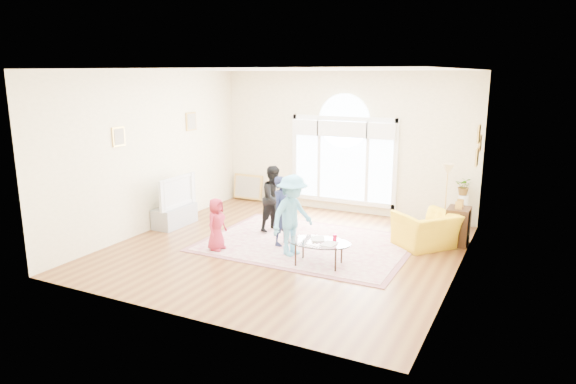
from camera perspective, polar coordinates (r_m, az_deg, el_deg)
The scene contains 17 objects.
ground at distance 9.46m, azimuth -0.38°, elevation -6.34°, with size 6.00×6.00×0.00m, color #583017.
room_shell at distance 11.62m, azimuth 5.99°, elevation 5.21°, with size 6.00×6.00×6.00m.
area_rug at distance 9.72m, azimuth 2.13°, elevation -5.74°, with size 3.60×2.60×0.02m, color #C6B39D.
rug_border at distance 9.72m, azimuth 2.13°, elevation -5.76°, with size 3.80×2.80×0.01m, color #875156.
tv_console at distance 11.08m, azimuth -12.47°, elevation -2.60°, with size 0.45×1.00×0.42m, color gray.
television at distance 10.95m, azimuth -12.58°, elevation 0.09°, with size 0.17×1.13×0.65m.
coffee_table at distance 8.56m, azimuth 3.46°, elevation -5.65°, with size 1.14×0.80×0.54m.
armchair at distance 9.79m, azimuth 15.08°, elevation -4.12°, with size 1.00×0.88×0.65m, color yellow.
side_cabinet at distance 10.14m, azimuth 18.35°, elevation -3.61°, with size 0.40×0.50×0.70m, color black.
floor_lamp at distance 10.01m, azimuth 17.30°, elevation 1.76°, with size 0.24×0.24×1.51m.
plant_pedestal at distance 11.21m, azimuth 18.79°, elevation -2.07°, with size 0.20×0.20×0.70m, color white.
potted_plant at distance 11.09m, azimuth 19.00°, elevation 0.61°, with size 0.34×0.29×0.37m, color #33722D.
leaning_picture at distance 13.06m, azimuth -4.43°, elevation -0.91°, with size 0.80×0.05×0.62m, color tan.
child_red at distance 9.32m, azimuth -7.96°, elevation -3.55°, with size 0.47×0.30×0.95m, color #A4243A.
child_navy at distance 9.47m, azimuth -0.64°, elevation -2.10°, with size 0.47×0.31×1.29m, color #191F3C.
child_black at distance 10.31m, azimuth -1.49°, elevation -0.72°, with size 0.65×0.50×1.33m, color black.
child_blue at distance 8.91m, azimuth 0.48°, elevation -2.61°, with size 0.92×0.53×1.43m, color #5AACD5.
Camera 1 is at (4.03, -7.96, 3.14)m, focal length 32.00 mm.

